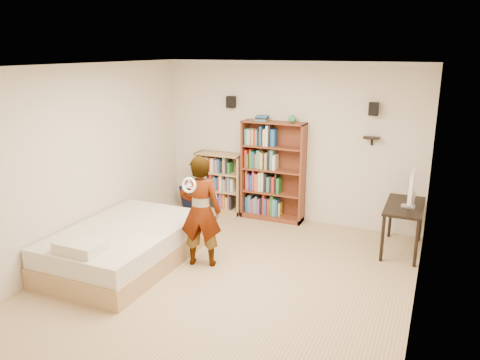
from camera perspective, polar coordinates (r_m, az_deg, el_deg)
The scene contains 14 objects.
ground at distance 6.22m, azimuth -1.43°, elevation -11.96°, with size 4.50×5.00×0.01m, color tan.
room_shell at distance 5.62m, azimuth -1.55°, elevation 4.15°, with size 4.52×5.02×2.71m.
crown_molding at distance 5.51m, azimuth -1.63°, elevation 13.44°, with size 4.50×5.00×0.06m.
speaker_left at distance 8.17m, azimuth -1.11°, elevation 9.49°, with size 0.14×0.12×0.20m, color black.
speaker_right at distance 7.50m, azimuth 15.98°, elevation 8.33°, with size 0.14×0.12×0.20m, color black.
wall_shelf at distance 7.58m, azimuth 15.74°, elevation 4.97°, with size 0.25×0.16×0.03m, color black.
tall_bookshelf at distance 8.03m, azimuth 4.04°, elevation 1.04°, with size 1.08×0.32×1.72m, color brown, non-canonical shape.
low_bookshelf at distance 8.49m, azimuth -2.49°, elevation -0.33°, with size 0.87×0.33×1.09m, color tan, non-canonical shape.
computer_desk at distance 7.28m, azimuth 19.20°, elevation -5.55°, with size 0.52×1.05×0.71m, color black, non-canonical shape.
imac at distance 7.02m, azimuth 19.98°, elevation -1.11°, with size 0.10×0.52×0.52m, color white, non-canonical shape.
daybed at distance 6.69m, azimuth -13.88°, elevation -7.26°, with size 1.44×2.22×0.66m, color white, non-canonical shape.
person at distance 6.34m, azimuth -4.83°, elevation -3.84°, with size 0.56×0.37×1.54m, color black.
wii_wheel at distance 5.96m, azimuth -6.24°, elevation -0.63°, with size 0.20×0.20×0.04m, color white.
navy_bag at distance 8.80m, azimuth -6.11°, elevation -1.95°, with size 0.34×0.22×0.46m, color black, non-canonical shape.
Camera 1 is at (2.34, -4.99, 2.89)m, focal length 35.00 mm.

